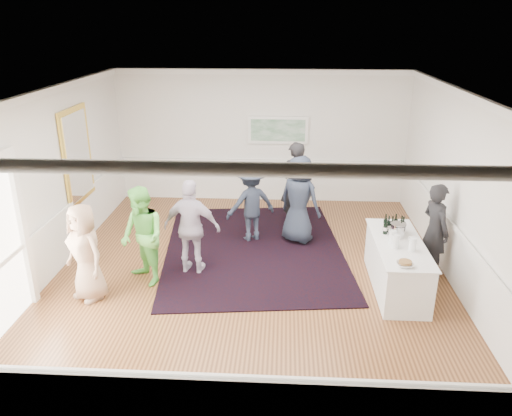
# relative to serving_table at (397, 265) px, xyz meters

# --- Properties ---
(floor) EXTENTS (8.00, 8.00, 0.00)m
(floor) POSITION_rel_serving_table_xyz_m (-2.48, 0.31, -0.42)
(floor) COLOR brown
(floor) RESTS_ON ground
(ceiling) EXTENTS (7.00, 8.00, 0.02)m
(ceiling) POSITION_rel_serving_table_xyz_m (-2.48, 0.31, 2.78)
(ceiling) COLOR white
(ceiling) RESTS_ON wall_back
(wall_left) EXTENTS (0.02, 8.00, 3.20)m
(wall_left) POSITION_rel_serving_table_xyz_m (-5.98, 0.31, 1.18)
(wall_left) COLOR white
(wall_left) RESTS_ON floor
(wall_right) EXTENTS (0.02, 8.00, 3.20)m
(wall_right) POSITION_rel_serving_table_xyz_m (1.02, 0.31, 1.18)
(wall_right) COLOR white
(wall_right) RESTS_ON floor
(wall_back) EXTENTS (7.00, 0.02, 3.20)m
(wall_back) POSITION_rel_serving_table_xyz_m (-2.48, 4.31, 1.18)
(wall_back) COLOR white
(wall_back) RESTS_ON floor
(wall_front) EXTENTS (7.00, 0.02, 3.20)m
(wall_front) POSITION_rel_serving_table_xyz_m (-2.48, -3.69, 1.18)
(wall_front) COLOR white
(wall_front) RESTS_ON floor
(wainscoting) EXTENTS (7.00, 8.00, 1.00)m
(wainscoting) POSITION_rel_serving_table_xyz_m (-2.48, 0.31, 0.08)
(wainscoting) COLOR white
(wainscoting) RESTS_ON floor
(mirror) EXTENTS (0.05, 1.25, 1.85)m
(mirror) POSITION_rel_serving_table_xyz_m (-5.94, 1.61, 1.38)
(mirror) COLOR yellow
(mirror) RESTS_ON wall_left
(landscape_painting) EXTENTS (1.44, 0.06, 0.66)m
(landscape_painting) POSITION_rel_serving_table_xyz_m (-2.08, 4.26, 1.36)
(landscape_painting) COLOR white
(landscape_painting) RESTS_ON wall_back
(area_rug) EXTENTS (3.91, 4.85, 0.02)m
(area_rug) POSITION_rel_serving_table_xyz_m (-2.48, 1.35, -0.41)
(area_rug) COLOR black
(area_rug) RESTS_ON floor
(serving_table) EXTENTS (0.79, 2.08, 0.84)m
(serving_table) POSITION_rel_serving_table_xyz_m (0.00, 0.00, 0.00)
(serving_table) COLOR white
(serving_table) RESTS_ON floor
(bartender) EXTENTS (0.61, 0.73, 1.70)m
(bartender) POSITION_rel_serving_table_xyz_m (0.72, 0.52, 0.43)
(bartender) COLOR black
(bartender) RESTS_ON floor
(guest_tan) EXTENTS (0.94, 0.87, 1.62)m
(guest_tan) POSITION_rel_serving_table_xyz_m (-5.05, -0.60, 0.39)
(guest_tan) COLOR tan
(guest_tan) RESTS_ON floor
(guest_green) EXTENTS (1.04, 1.05, 1.72)m
(guest_green) POSITION_rel_serving_table_xyz_m (-4.27, -0.05, 0.44)
(guest_green) COLOR #6CD756
(guest_green) RESTS_ON floor
(guest_lilac) EXTENTS (1.06, 0.55, 1.73)m
(guest_lilac) POSITION_rel_serving_table_xyz_m (-3.51, 0.38, 0.44)
(guest_lilac) COLOR #BCAFC4
(guest_lilac) RESTS_ON floor
(guest_dark_a) EXTENTS (1.19, 0.99, 1.60)m
(guest_dark_a) POSITION_rel_serving_table_xyz_m (-2.57, 1.84, 0.38)
(guest_dark_a) COLOR #222938
(guest_dark_a) RESTS_ON floor
(guest_dark_b) EXTENTS (0.81, 0.69, 1.87)m
(guest_dark_b) POSITION_rel_serving_table_xyz_m (-1.69, 2.68, 0.51)
(guest_dark_b) COLOR black
(guest_dark_b) RESTS_ON floor
(guest_navy) EXTENTS (1.04, 0.95, 1.79)m
(guest_navy) POSITION_rel_serving_table_xyz_m (-1.60, 1.82, 0.47)
(guest_navy) COLOR #222938
(guest_navy) RESTS_ON floor
(wine_bottles) EXTENTS (0.39, 0.27, 0.31)m
(wine_bottles) POSITION_rel_serving_table_xyz_m (-0.01, 0.44, 0.57)
(wine_bottles) COLOR black
(wine_bottles) RESTS_ON serving_table
(juice_pitchers) EXTENTS (0.38, 0.38, 0.24)m
(juice_pitchers) POSITION_rel_serving_table_xyz_m (-0.04, -0.19, 0.54)
(juice_pitchers) COLOR #6DBE44
(juice_pitchers) RESTS_ON serving_table
(ice_bucket) EXTENTS (0.26, 0.26, 0.24)m
(ice_bucket) POSITION_rel_serving_table_xyz_m (0.01, 0.22, 0.53)
(ice_bucket) COLOR silver
(ice_bucket) RESTS_ON serving_table
(nut_bowl) EXTENTS (0.26, 0.26, 0.08)m
(nut_bowl) POSITION_rel_serving_table_xyz_m (-0.09, -0.83, 0.45)
(nut_bowl) COLOR white
(nut_bowl) RESTS_ON serving_table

